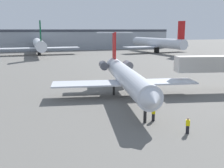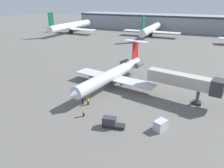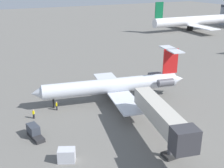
% 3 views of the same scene
% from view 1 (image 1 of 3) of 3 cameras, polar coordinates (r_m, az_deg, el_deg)
% --- Properties ---
extents(ground_plane, '(400.00, 400.00, 0.10)m').
position_cam_1_polar(ground_plane, '(39.45, 3.41, -3.89)').
color(ground_plane, '#66635E').
extents(regional_jet, '(22.94, 30.98, 9.91)m').
position_cam_1_polar(regional_jet, '(41.94, 2.79, 1.83)').
color(regional_jet, silver).
rests_on(regional_jet, ground_plane).
extents(ground_crew_marshaller, '(0.48, 0.43, 1.69)m').
position_cam_1_polar(ground_crew_marshaller, '(28.59, 15.74, -8.47)').
color(ground_crew_marshaller, black).
rests_on(ground_crew_marshaller, ground_plane).
extents(ground_crew_loader, '(0.47, 0.39, 1.69)m').
position_cam_1_polar(ground_crew_loader, '(31.57, 8.75, -6.25)').
color(ground_crew_loader, black).
rests_on(ground_crew_loader, ground_plane).
extents(terminal_building, '(127.79, 19.54, 10.33)m').
position_cam_1_polar(terminal_building, '(145.39, -13.34, 9.15)').
color(terminal_building, '#8C939E').
rests_on(terminal_building, ground_plane).
extents(parked_airliner_west_mid, '(33.04, 39.27, 13.40)m').
position_cam_1_polar(parked_airliner_west_mid, '(115.77, -15.25, 8.09)').
color(parked_airliner_west_mid, silver).
rests_on(parked_airliner_west_mid, ground_plane).
extents(parked_airliner_centre, '(31.91, 37.71, 13.58)m').
position_cam_1_polar(parked_airliner_centre, '(124.02, 9.53, 8.58)').
color(parked_airliner_centre, silver).
rests_on(parked_airliner_centre, ground_plane).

